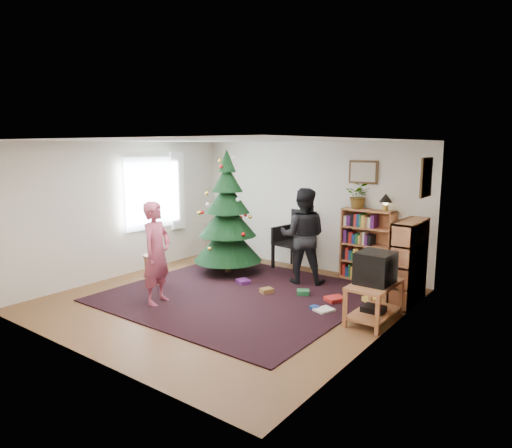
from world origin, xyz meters
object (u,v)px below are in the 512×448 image
Objects in this scene: crt_tv at (375,268)px; stool at (152,262)px; bookshelf_right at (409,261)px; table_lamp at (386,199)px; picture_back at (363,172)px; armchair at (297,237)px; picture_right at (426,177)px; christmas_tree at (228,223)px; bookshelf_back at (367,244)px; potted_plant at (359,195)px; person_standing at (157,253)px; person_by_chair at (303,236)px; tv_stand at (374,298)px.

crt_tv reaches higher than stool.
table_lamp is at bearing 42.73° from bookshelf_right.
table_lamp is (0.49, -0.14, -0.44)m from picture_back.
stool is at bearing -110.51° from armchair.
picture_right is 3.64m from christmas_tree.
armchair is (-1.47, -0.02, -0.03)m from bookshelf_back.
bookshelf_back is 2.73× the size of potted_plant.
person_standing reaches higher than stool.
table_lamp is at bearing 107.80° from crt_tv.
potted_plant reaches higher than person_by_chair.
picture_back is 1.80× the size of table_lamp.
tv_stand is 2.05m from person_by_chair.
bookshelf_right is 2.73× the size of potted_plant.
bookshelf_back and bookshelf_right have the same top height.
crt_tv is at bearing -59.08° from potted_plant.
potted_plant reaches higher than tv_stand.
person_by_chair reaches higher than stool.
person_standing reaches higher than crt_tv.
potted_plant is (-0.20, 0.00, 0.87)m from bookshelf_back.
person_by_chair reaches higher than bookshelf_right.
armchair is at bearing 167.72° from picture_right.
bookshelf_right is 1.13× the size of armchair.
bookshelf_right is 2.59× the size of crt_tv.
stool is (-3.78, -0.71, 0.09)m from tv_stand.
tv_stand is at bearing -27.74° from armchair.
picture_right is 0.46× the size of bookshelf_right.
bookshelf_back is (2.33, 1.14, -0.32)m from christmas_tree.
christmas_tree reaches higher than person_by_chair.
christmas_tree is at bearing -149.32° from picture_back.
potted_plant is at bearing 57.72° from bookshelf_right.
table_lamp is at bearing -167.92° from person_by_chair.
picture_back is at bearing 118.89° from crt_tv.
picture_right reaches higher than picture_back.
bookshelf_back is 1.13× the size of armchair.
bookshelf_right reaches higher than crt_tv.
potted_plant reaches higher than person_standing.
stool is (-2.90, -2.51, -0.24)m from bookshelf_back.
picture_back is 0.32× the size of person_by_chair.
person_standing is 5.21× the size of table_lamp.
bookshelf_right is (1.19, -0.89, -1.29)m from picture_back.
picture_right reaches higher than person_by_chair.
stool is (-1.43, -2.49, -0.21)m from armchair.
crt_tv is (-0.26, -1.21, -1.18)m from picture_right.
picture_back is 0.23× the size of christmas_tree.
armchair is 3.77× the size of table_lamp.
armchair reaches higher than tv_stand.
person_by_chair is at bearing -124.36° from picture_back.
armchair is at bearing -179.09° from bookshelf_back.
armchair is at bearing 73.43° from bookshelf_right.
bookshelf_back is 0.89m from table_lamp.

